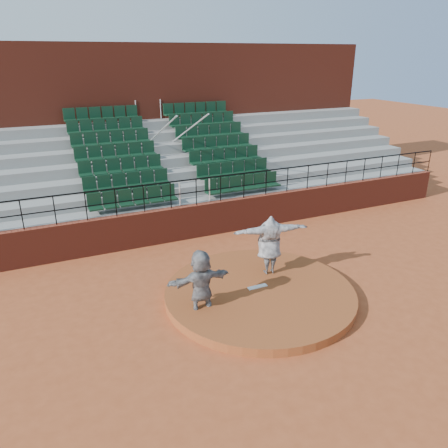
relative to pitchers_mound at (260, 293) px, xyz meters
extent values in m
plane|color=#A64B25|center=(0.00, 0.00, -0.12)|extent=(90.00, 90.00, 0.00)
cylinder|color=brown|center=(0.00, 0.00, 0.00)|extent=(5.50, 5.50, 0.25)
cube|color=white|center=(0.00, 0.15, 0.14)|extent=(0.60, 0.15, 0.03)
cube|color=maroon|center=(0.00, 5.00, 0.53)|extent=(24.00, 0.30, 1.30)
cylinder|color=black|center=(0.00, 5.00, 2.17)|extent=(24.00, 0.05, 0.05)
cylinder|color=black|center=(0.00, 5.00, 1.68)|extent=(24.00, 0.04, 0.04)
cylinder|color=black|center=(-6.00, 5.00, 1.67)|extent=(0.04, 0.04, 1.00)
cylinder|color=black|center=(-5.00, 5.00, 1.67)|extent=(0.04, 0.04, 1.00)
cylinder|color=black|center=(-4.00, 5.00, 1.67)|extent=(0.04, 0.04, 1.00)
cylinder|color=black|center=(-3.00, 5.00, 1.67)|extent=(0.04, 0.04, 1.00)
cylinder|color=black|center=(-2.00, 5.00, 1.67)|extent=(0.04, 0.04, 1.00)
cylinder|color=black|center=(-1.00, 5.00, 1.67)|extent=(0.04, 0.04, 1.00)
cylinder|color=black|center=(0.00, 5.00, 1.67)|extent=(0.04, 0.04, 1.00)
cylinder|color=black|center=(1.00, 5.00, 1.67)|extent=(0.04, 0.04, 1.00)
cylinder|color=black|center=(2.00, 5.00, 1.67)|extent=(0.04, 0.04, 1.00)
cylinder|color=black|center=(3.00, 5.00, 1.67)|extent=(0.04, 0.04, 1.00)
cylinder|color=black|center=(4.00, 5.00, 1.67)|extent=(0.04, 0.04, 1.00)
cylinder|color=black|center=(5.00, 5.00, 1.67)|extent=(0.04, 0.04, 1.00)
cylinder|color=black|center=(6.00, 5.00, 1.67)|extent=(0.04, 0.04, 1.00)
cylinder|color=black|center=(7.00, 5.00, 1.67)|extent=(0.04, 0.04, 1.00)
cylinder|color=black|center=(8.00, 5.00, 1.67)|extent=(0.04, 0.04, 1.00)
cylinder|color=black|center=(9.00, 5.00, 1.67)|extent=(0.04, 0.04, 1.00)
cylinder|color=black|center=(10.00, 5.00, 1.67)|extent=(0.04, 0.04, 1.00)
cylinder|color=black|center=(11.00, 5.00, 1.67)|extent=(0.04, 0.04, 1.00)
cylinder|color=black|center=(12.00, 5.00, 1.67)|extent=(0.04, 0.04, 1.00)
cube|color=gray|center=(0.00, 5.58, 0.53)|extent=(24.00, 0.85, 1.30)
cube|color=#10321E|center=(-2.25, 5.59, 1.54)|extent=(3.30, 0.48, 0.72)
cube|color=#10321E|center=(2.25, 5.59, 1.54)|extent=(3.30, 0.48, 0.72)
cube|color=gray|center=(0.00, 6.43, 0.73)|extent=(24.00, 0.85, 1.70)
cube|color=#10321E|center=(-2.25, 6.44, 1.94)|extent=(3.30, 0.48, 0.72)
cube|color=#10321E|center=(2.25, 6.44, 1.94)|extent=(3.30, 0.48, 0.72)
cube|color=gray|center=(0.00, 7.28, 0.93)|extent=(24.00, 0.85, 2.10)
cube|color=#10321E|center=(-2.25, 7.29, 2.33)|extent=(3.30, 0.48, 0.72)
cube|color=#10321E|center=(2.25, 7.29, 2.33)|extent=(3.30, 0.48, 0.72)
cube|color=gray|center=(0.00, 8.12, 1.12)|extent=(24.00, 0.85, 2.50)
cube|color=#10321E|center=(-2.25, 8.13, 2.73)|extent=(3.30, 0.48, 0.72)
cube|color=#10321E|center=(2.25, 8.13, 2.73)|extent=(3.30, 0.48, 0.72)
cube|color=gray|center=(0.00, 8.97, 1.33)|extent=(24.00, 0.85, 2.90)
cube|color=#10321E|center=(-2.25, 8.98, 3.14)|extent=(3.30, 0.48, 0.72)
cube|color=#10321E|center=(2.25, 8.98, 3.14)|extent=(3.30, 0.48, 0.72)
cube|color=gray|center=(0.00, 9.82, 1.52)|extent=(24.00, 0.85, 3.30)
cube|color=#10321E|center=(-2.25, 9.83, 3.53)|extent=(3.30, 0.48, 0.72)
cube|color=#10321E|center=(2.25, 9.83, 3.53)|extent=(3.30, 0.48, 0.72)
cube|color=gray|center=(0.00, 10.68, 1.73)|extent=(24.00, 0.85, 3.70)
cube|color=#10321E|center=(-2.25, 10.69, 3.94)|extent=(3.30, 0.48, 0.72)
cube|color=#10321E|center=(2.25, 10.69, 3.94)|extent=(3.30, 0.48, 0.72)
cylinder|color=silver|center=(-0.60, 8.12, 3.28)|extent=(0.06, 5.97, 2.46)
cylinder|color=silver|center=(0.60, 8.12, 3.28)|extent=(0.06, 5.97, 2.46)
cube|color=maroon|center=(0.00, 12.60, 3.43)|extent=(24.00, 3.00, 7.10)
imported|color=black|center=(0.77, 0.84, 1.07)|extent=(2.40, 1.07, 1.89)
imported|color=black|center=(-1.87, -0.13, 0.83)|extent=(1.77, 0.59, 1.90)
camera|label=1|loc=(-5.54, -9.64, 6.51)|focal=35.00mm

